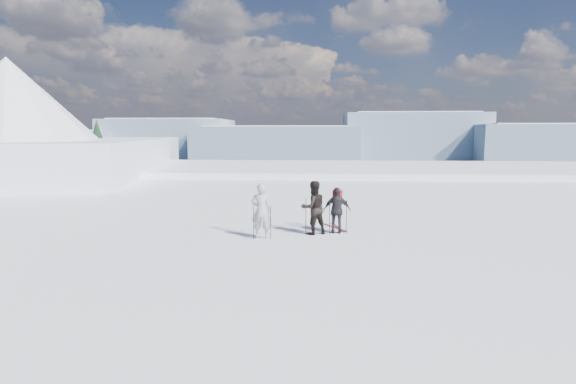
{
  "coord_description": "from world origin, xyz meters",
  "views": [
    {
      "loc": [
        -0.88,
        -12.51,
        3.75
      ],
      "look_at": [
        -1.84,
        3.0,
        1.64
      ],
      "focal_mm": 28.0,
      "sensor_mm": 36.0,
      "label": 1
    }
  ],
  "objects_px": {
    "skier_dark": "(313,208)",
    "skis_loose": "(336,227)",
    "skier_grey": "(261,211)",
    "skier_pack": "(337,210)"
  },
  "relations": [
    {
      "from": "skier_dark",
      "to": "skis_loose",
      "type": "xyz_separation_m",
      "value": [
        0.89,
        1.16,
        -0.97
      ]
    },
    {
      "from": "skis_loose",
      "to": "skier_dark",
      "type": "bearing_deg",
      "value": -127.51
    },
    {
      "from": "skier_grey",
      "to": "skis_loose",
      "type": "distance_m",
      "value": 3.45
    },
    {
      "from": "skier_dark",
      "to": "skier_pack",
      "type": "relative_size",
      "value": 1.15
    },
    {
      "from": "skier_pack",
      "to": "skis_loose",
      "type": "xyz_separation_m",
      "value": [
        0.01,
        0.96,
        -0.84
      ]
    },
    {
      "from": "skier_dark",
      "to": "skis_loose",
      "type": "relative_size",
      "value": 1.18
    },
    {
      "from": "skier_dark",
      "to": "skier_pack",
      "type": "bearing_deg",
      "value": 167.04
    },
    {
      "from": "skier_grey",
      "to": "skis_loose",
      "type": "height_order",
      "value": "skier_grey"
    },
    {
      "from": "skier_grey",
      "to": "skier_dark",
      "type": "bearing_deg",
      "value": -156.84
    },
    {
      "from": "skis_loose",
      "to": "skier_grey",
      "type": "bearing_deg",
      "value": -144.67
    }
  ]
}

